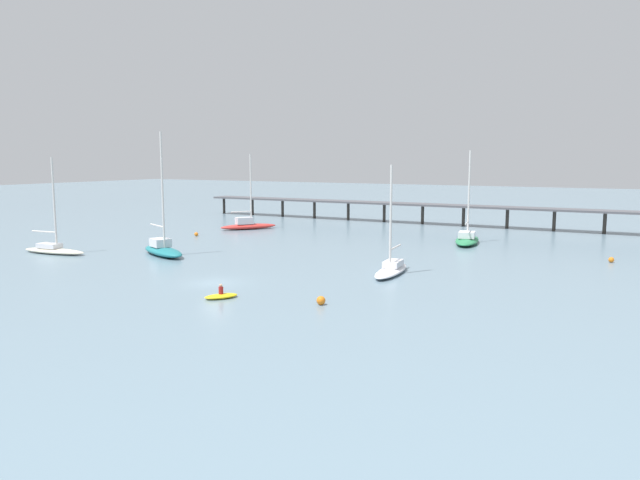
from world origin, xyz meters
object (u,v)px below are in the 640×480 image
(sailboat_white, at_px, (391,268))
(sailboat_red, at_px, (248,224))
(sailboat_teal, at_px, (163,248))
(mooring_buoy_mid, at_px, (196,234))
(pier, at_px, (523,203))
(mooring_buoy_near, at_px, (321,300))
(mooring_buoy_far, at_px, (611,260))
(sailboat_green, at_px, (467,238))
(dinghy_yellow, at_px, (221,296))
(sailboat_cream, at_px, (53,248))

(sailboat_white, xyz_separation_m, sailboat_red, (-32.53, 22.84, 0.16))
(sailboat_teal, height_order, mooring_buoy_mid, sailboat_teal)
(pier, bearing_deg, sailboat_red, -151.53)
(sailboat_white, relative_size, mooring_buoy_near, 15.30)
(sailboat_teal, xyz_separation_m, mooring_buoy_far, (43.83, 18.69, -0.50))
(sailboat_green, xyz_separation_m, mooring_buoy_near, (-0.83, -36.96, -0.34))
(sailboat_red, xyz_separation_m, mooring_buoy_near, (32.51, -36.49, -0.42))
(dinghy_yellow, bearing_deg, sailboat_teal, 144.05)
(sailboat_cream, bearing_deg, pier, 49.86)
(pier, height_order, dinghy_yellow, pier)
(sailboat_teal, height_order, mooring_buoy_near, sailboat_teal)
(dinghy_yellow, height_order, mooring_buoy_mid, dinghy_yellow)
(mooring_buoy_mid, bearing_deg, sailboat_green, 17.01)
(sailboat_green, bearing_deg, sailboat_white, -92.00)
(sailboat_green, relative_size, mooring_buoy_far, 20.89)
(sailboat_teal, height_order, sailboat_green, sailboat_teal)
(pier, distance_m, dinghy_yellow, 59.45)
(pier, xyz_separation_m, sailboat_teal, (-30.29, -44.70, -3.17))
(sailboat_cream, bearing_deg, sailboat_green, 38.11)
(pier, relative_size, sailboat_green, 7.15)
(sailboat_green, distance_m, mooring_buoy_near, 36.97)
(sailboat_green, relative_size, dinghy_yellow, 4.14)
(sailboat_teal, distance_m, sailboat_red, 25.65)
(mooring_buoy_far, bearing_deg, sailboat_teal, -156.91)
(sailboat_white, bearing_deg, dinghy_yellow, -116.42)
(dinghy_yellow, xyz_separation_m, mooring_buoy_far, (25.26, 32.16, 0.06))
(sailboat_red, distance_m, mooring_buoy_mid, 10.28)
(dinghy_yellow, bearing_deg, sailboat_white, 63.58)
(sailboat_teal, xyz_separation_m, dinghy_yellow, (18.57, -13.47, -0.57))
(mooring_buoy_mid, bearing_deg, sailboat_red, 82.00)
(sailboat_white, height_order, mooring_buoy_near, sailboat_white)
(sailboat_green, height_order, mooring_buoy_near, sailboat_green)
(sailboat_cream, height_order, mooring_buoy_far, sailboat_cream)
(sailboat_teal, height_order, dinghy_yellow, sailboat_teal)
(sailboat_teal, xyz_separation_m, sailboat_green, (27.08, 25.35, -0.11))
(sailboat_white, height_order, sailboat_red, sailboat_red)
(sailboat_cream, relative_size, dinghy_yellow, 3.83)
(pier, distance_m, sailboat_teal, 54.08)
(sailboat_red, bearing_deg, pier, 28.47)
(pier, distance_m, mooring_buoy_far, 29.55)
(mooring_buoy_near, distance_m, mooring_buoy_mid, 42.95)
(pier, relative_size, sailboat_red, 7.36)
(mooring_buoy_mid, bearing_deg, mooring_buoy_near, -37.79)
(sailboat_teal, xyz_separation_m, mooring_buoy_near, (26.26, -11.61, -0.45))
(mooring_buoy_mid, height_order, mooring_buoy_far, mooring_buoy_far)
(dinghy_yellow, xyz_separation_m, mooring_buoy_near, (7.69, 1.85, 0.12))
(sailboat_white, relative_size, dinghy_yellow, 3.59)
(sailboat_teal, relative_size, mooring_buoy_near, 20.51)
(sailboat_red, bearing_deg, mooring_buoy_far, -7.04)
(sailboat_cream, relative_size, sailboat_teal, 0.80)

